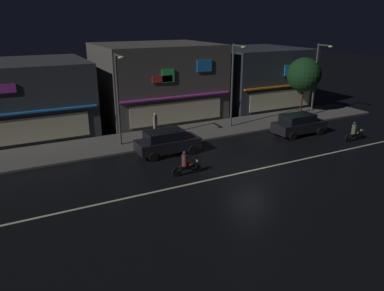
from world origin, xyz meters
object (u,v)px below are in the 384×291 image
(parked_car_trailing, at_px, (167,142))
(motorcycle_following, at_px, (354,133))
(parked_car_near_kerb, at_px, (299,124))
(streetlamp_east, at_px, (317,74))
(streetlamp_west, at_px, (118,92))
(traffic_cone, at_px, (200,141))
(motorcycle_lead, at_px, (186,165))
(pedestrian_on_sidewalk, at_px, (155,125))
(streetlamp_mid, at_px, (234,79))

(parked_car_trailing, distance_m, motorcycle_following, 14.17)
(parked_car_near_kerb, bearing_deg, streetlamp_east, 35.25)
(streetlamp_west, height_order, traffic_cone, streetlamp_west)
(motorcycle_lead, distance_m, traffic_cone, 5.64)
(pedestrian_on_sidewalk, distance_m, parked_car_near_kerb, 11.29)
(parked_car_near_kerb, bearing_deg, traffic_cone, 169.53)
(parked_car_near_kerb, height_order, motorcycle_following, parked_car_near_kerb)
(pedestrian_on_sidewalk, bearing_deg, traffic_cone, -154.37)
(pedestrian_on_sidewalk, xyz_separation_m, traffic_cone, (2.25, -3.06, -0.72))
(streetlamp_mid, height_order, motorcycle_lead, streetlamp_mid)
(parked_car_near_kerb, bearing_deg, streetlamp_mid, 133.90)
(streetlamp_west, xyz_separation_m, pedestrian_on_sidewalk, (3.03, 1.08, -3.00))
(parked_car_near_kerb, relative_size, motorcycle_following, 2.26)
(streetlamp_west, height_order, parked_car_trailing, streetlamp_west)
(traffic_cone, bearing_deg, pedestrian_on_sidewalk, 126.29)
(motorcycle_lead, relative_size, traffic_cone, 3.45)
(motorcycle_lead, xyz_separation_m, traffic_cone, (3.35, 4.52, -0.36))
(streetlamp_east, xyz_separation_m, traffic_cone, (-13.38, -2.24, -3.74))
(streetlamp_east, relative_size, pedestrian_on_sidewalk, 3.58)
(streetlamp_mid, height_order, traffic_cone, streetlamp_mid)
(streetlamp_mid, relative_size, parked_car_trailing, 1.57)
(pedestrian_on_sidewalk, bearing_deg, streetlamp_mid, -106.69)
(streetlamp_west, xyz_separation_m, traffic_cone, (5.28, -1.98, -3.72))
(parked_car_near_kerb, bearing_deg, motorcycle_following, -50.63)
(streetlamp_east, bearing_deg, streetlamp_west, -179.20)
(pedestrian_on_sidewalk, xyz_separation_m, parked_car_near_kerb, (10.33, -4.55, -0.12))
(parked_car_near_kerb, bearing_deg, motorcycle_lead, -165.17)
(streetlamp_west, distance_m, traffic_cone, 6.75)
(parked_car_near_kerb, relative_size, parked_car_trailing, 1.00)
(parked_car_near_kerb, distance_m, parked_car_trailing, 11.05)
(streetlamp_mid, xyz_separation_m, streetlamp_east, (9.00, -0.12, -0.13))
(streetlamp_mid, xyz_separation_m, parked_car_near_kerb, (3.71, -3.85, -3.28))
(streetlamp_west, height_order, parked_car_near_kerb, streetlamp_west)
(pedestrian_on_sidewalk, relative_size, parked_car_trailing, 0.42)
(parked_car_near_kerb, xyz_separation_m, traffic_cone, (-8.09, 1.49, -0.59))
(streetlamp_east, xyz_separation_m, parked_car_trailing, (-16.32, -3.01, -3.15))
(parked_car_near_kerb, height_order, parked_car_trailing, same)
(motorcycle_lead, bearing_deg, streetlamp_mid, 40.31)
(motorcycle_following, bearing_deg, parked_car_near_kerb, 133.88)
(motorcycle_following, bearing_deg, pedestrian_on_sidewalk, 153.68)
(streetlamp_east, bearing_deg, motorcycle_following, -111.33)
(parked_car_trailing, relative_size, motorcycle_following, 2.26)
(traffic_cone, bearing_deg, parked_car_near_kerb, -10.47)
(streetlamp_east, xyz_separation_m, motorcycle_following, (-2.69, -6.90, -3.39))
(streetlamp_west, xyz_separation_m, motorcycle_lead, (1.92, -6.51, -3.36))
(streetlamp_east, distance_m, parked_car_trailing, 16.89)
(parked_car_near_kerb, xyz_separation_m, parked_car_trailing, (-11.03, 0.72, 0.00))
(motorcycle_lead, relative_size, motorcycle_following, 1.00)
(traffic_cone, bearing_deg, streetlamp_mid, 28.30)
(pedestrian_on_sidewalk, relative_size, motorcycle_following, 0.96)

